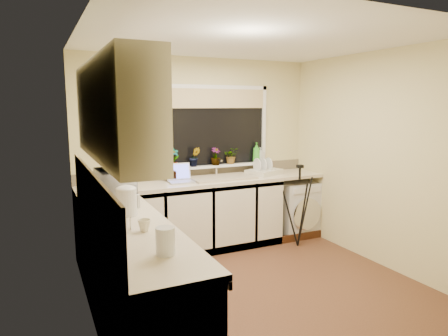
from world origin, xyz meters
TOP-DOWN VIEW (x-y plane):
  - floor at (0.00, 0.00)m, footprint 3.20×3.20m
  - ceiling at (0.00, 0.00)m, footprint 3.20×3.20m
  - wall_back at (0.00, 1.50)m, footprint 3.20×0.00m
  - wall_front at (0.00, -1.50)m, footprint 3.20×0.00m
  - wall_left at (-1.60, 0.00)m, footprint 0.00×3.00m
  - wall_right at (1.60, 0.00)m, footprint 0.00×3.00m
  - base_cabinet_back at (-0.33, 1.20)m, footprint 2.55×0.60m
  - base_cabinet_left at (-1.30, -0.30)m, footprint 0.54×2.40m
  - worktop_back at (0.00, 1.20)m, footprint 3.20×0.60m
  - worktop_left at (-1.30, -0.30)m, footprint 0.60×2.40m
  - upper_cabinet at (-1.44, -0.45)m, footprint 0.28×1.90m
  - splashback_left at (-1.59, -0.30)m, footprint 0.02×2.40m
  - splashback_back at (0.00, 1.49)m, footprint 3.20×0.02m
  - window_glass at (0.20, 1.49)m, footprint 1.50×0.02m
  - window_blind at (0.20, 1.46)m, footprint 1.50×0.02m
  - windowsill at (0.20, 1.43)m, footprint 1.60×0.14m
  - sink at (0.20, 1.20)m, footprint 0.82×0.46m
  - faucet at (0.20, 1.38)m, footprint 0.03×0.03m
  - washing_machine at (1.34, 1.19)m, footprint 0.55×0.53m
  - laptop at (-0.36, 1.24)m, footprint 0.33×0.32m
  - kettle at (-1.28, -0.03)m, footprint 0.18×0.18m
  - dish_rack at (0.86, 1.24)m, footprint 0.54×0.48m
  - tripod at (1.10, 0.76)m, footprint 0.65×0.65m
  - glass_jug at (-1.25, -1.05)m, footprint 0.12×0.12m
  - steel_jar at (-1.38, -0.47)m, footprint 0.08×0.08m
  - microwave at (-1.23, 0.72)m, footprint 0.37×0.53m
  - plant_a at (-0.38, 1.40)m, footprint 0.15×0.12m
  - plant_b at (-0.10, 1.40)m, footprint 0.16×0.14m
  - plant_c at (0.20, 1.40)m, footprint 0.16×0.16m
  - plant_d at (0.44, 1.42)m, footprint 0.24×0.23m
  - soap_bottle_green at (0.84, 1.43)m, footprint 0.13×0.13m
  - soap_bottle_clear at (0.91, 1.42)m, footprint 0.11×0.11m
  - cup_back at (0.96, 1.22)m, footprint 0.12×0.12m
  - cup_left at (-1.25, -0.52)m, footprint 0.11×0.11m

SIDE VIEW (x-z plane):
  - floor at x=0.00m, z-range 0.00..0.00m
  - washing_machine at x=1.34m, z-range 0.00..0.77m
  - base_cabinet_back at x=-0.33m, z-range 0.00..0.86m
  - base_cabinet_left at x=-1.30m, z-range 0.00..0.86m
  - tripod at x=1.10m, z-range 0.00..1.08m
  - worktop_back at x=0.00m, z-range 0.86..0.90m
  - worktop_left at x=-1.30m, z-range 0.86..0.90m
  - sink at x=0.20m, z-range 0.90..0.93m
  - dish_rack at x=0.86m, z-range 0.90..0.97m
  - cup_back at x=0.96m, z-range 0.90..0.99m
  - cup_left at x=-1.25m, z-range 0.90..0.99m
  - steel_jar at x=-1.38m, z-range 0.90..1.01m
  - laptop at x=-0.36m, z-range 0.85..1.07m
  - splashback_back at x=0.00m, z-range 0.90..1.04m
  - glass_jug at x=-1.25m, z-range 0.90..1.08m
  - kettle at x=-1.28m, z-range 0.90..1.13m
  - faucet at x=0.20m, z-range 0.90..1.14m
  - windowsill at x=0.20m, z-range 1.02..1.05m
  - microwave at x=-1.23m, z-range 0.90..1.19m
  - splashback_left at x=-1.59m, z-range 0.90..1.35m
  - soap_bottle_clear at x=0.91m, z-range 1.05..1.25m
  - plant_d at x=0.44m, z-range 1.05..1.27m
  - plant_c at x=0.20m, z-range 1.05..1.28m
  - plant_b at x=-0.10m, z-range 1.05..1.30m
  - plant_a at x=-0.38m, z-range 1.05..1.31m
  - soap_bottle_green at x=0.84m, z-range 1.05..1.33m
  - wall_back at x=0.00m, z-range -0.38..2.83m
  - wall_front at x=0.00m, z-range -0.38..2.83m
  - wall_left at x=-1.60m, z-range -0.27..2.73m
  - wall_right at x=1.60m, z-range -0.27..2.73m
  - window_glass at x=0.20m, z-range 1.05..2.05m
  - upper_cabinet at x=-1.44m, z-range 1.45..2.15m
  - window_blind at x=0.20m, z-range 1.80..2.05m
  - ceiling at x=0.00m, z-range 2.45..2.45m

